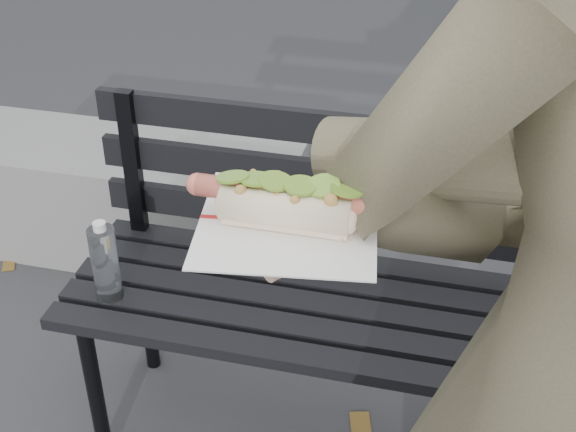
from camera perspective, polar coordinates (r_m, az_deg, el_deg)
name	(u,v)px	position (r m, az deg, el deg)	size (l,w,h in m)	color
park_bench	(376,278)	(1.92, 6.26, -4.37)	(1.50, 0.44, 0.88)	black
concrete_block	(128,199)	(2.86, -11.33, 1.21)	(1.20, 0.40, 0.40)	slate
held_hotdog	(472,179)	(0.87, 12.98, 2.57)	(0.62, 0.31, 0.20)	brown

